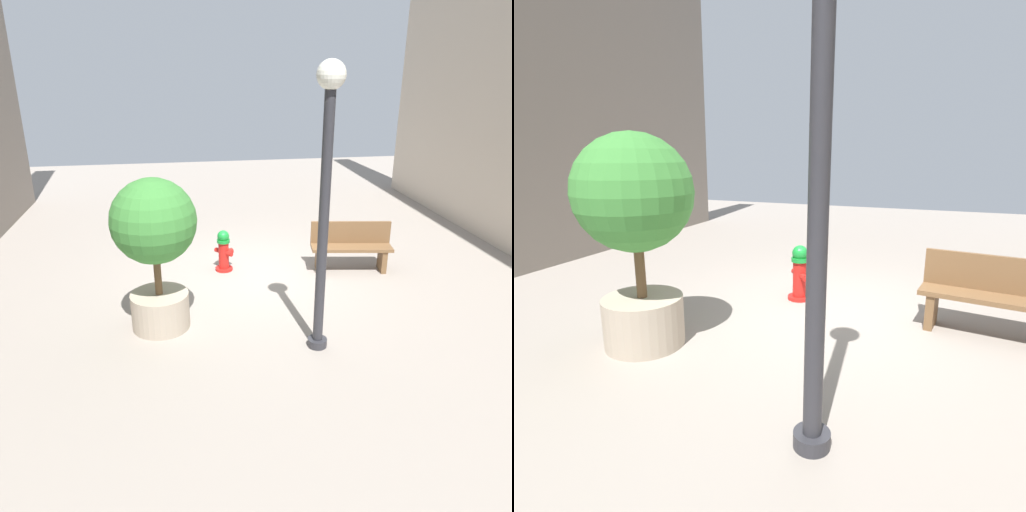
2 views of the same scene
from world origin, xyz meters
The scene contains 5 objects.
ground_plane centered at (0.00, 0.00, 0.00)m, with size 23.40×23.40×0.00m, color gray.
fire_hydrant centered at (0.55, -0.35, 0.41)m, with size 0.39×0.39×0.82m.
bench_near centered at (-1.91, 0.00, 0.49)m, with size 1.61×0.68×0.95m.
planter_tree centered at (1.75, 1.72, 1.45)m, with size 1.26×1.26×2.35m.
street_lamp centered at (-0.50, 2.66, 2.42)m, with size 0.36×0.36×3.89m.
Camera 1 is at (1.37, 8.61, 3.86)m, focal length 34.55 mm.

